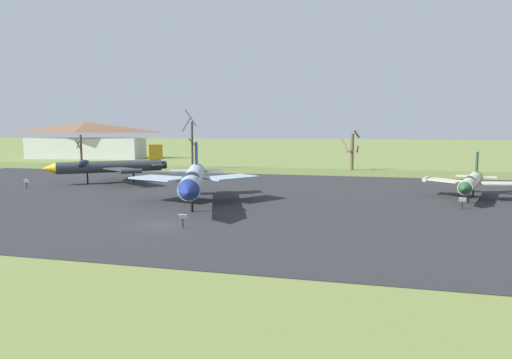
% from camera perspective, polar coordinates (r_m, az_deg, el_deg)
% --- Properties ---
extents(ground_plane, '(600.00, 600.00, 0.00)m').
position_cam_1_polar(ground_plane, '(32.53, -11.33, -5.75)').
color(ground_plane, olive).
extents(asphalt_apron, '(96.66, 46.28, 0.05)m').
position_cam_1_polar(asphalt_apron, '(45.26, -3.82, -2.20)').
color(asphalt_apron, '#28282B').
rests_on(asphalt_apron, ground).
extents(grass_verge_strip, '(156.66, 12.00, 0.06)m').
position_cam_1_polar(grass_verge_strip, '(73.36, 3.13, 1.09)').
color(grass_verge_strip, '#5A6C33').
rests_on(grass_verge_strip, ground).
extents(jet_fighter_front_left, '(11.68, 16.79, 5.51)m').
position_cam_1_polar(jet_fighter_front_left, '(39.64, -7.99, 0.09)').
color(jet_fighter_front_left, '#8EA3B2').
rests_on(jet_fighter_front_left, ground).
extents(info_placard_front_left, '(0.66, 0.32, 0.99)m').
position_cam_1_polar(info_placard_front_left, '(31.22, -9.33, -5.02)').
color(info_placard_front_left, black).
rests_on(info_placard_front_left, ground).
extents(jet_fighter_front_right, '(9.47, 12.33, 4.46)m').
position_cam_1_polar(jet_fighter_front_right, '(47.56, 25.79, -0.24)').
color(jet_fighter_front_right, '#B7B293').
rests_on(jet_fighter_front_right, ground).
extents(info_placard_front_right, '(0.60, 0.36, 1.09)m').
position_cam_1_polar(info_placard_front_right, '(41.53, 24.84, -2.63)').
color(info_placard_front_right, black).
rests_on(info_placard_front_right, ground).
extents(jet_fighter_rear_left, '(12.97, 12.31, 4.83)m').
position_cam_1_polar(jet_fighter_rear_left, '(59.50, -18.30, 1.60)').
color(jet_fighter_rear_left, '#33383D').
rests_on(jet_fighter_rear_left, ground).
extents(info_placard_rear_left, '(0.58, 0.24, 1.15)m').
position_cam_1_polar(info_placard_rear_left, '(57.42, -27.24, -0.37)').
color(info_placard_rear_left, black).
rests_on(info_placard_rear_left, ground).
extents(bare_tree_far_left, '(1.56, 1.64, 5.80)m').
position_cam_1_polar(bare_tree_far_left, '(94.16, -21.49, 3.69)').
color(bare_tree_far_left, '#42382D').
rests_on(bare_tree_far_left, ground).
extents(bare_tree_left_of_center, '(2.62, 2.62, 10.28)m').
position_cam_1_polar(bare_tree_left_of_center, '(77.72, -8.20, 4.66)').
color(bare_tree_left_of_center, '#42382D').
rests_on(bare_tree_left_of_center, ground).
extents(bare_tree_center, '(3.12, 2.91, 6.83)m').
position_cam_1_polar(bare_tree_center, '(76.23, 12.13, 3.68)').
color(bare_tree_center, brown).
rests_on(bare_tree_center, ground).
extents(visitor_building, '(28.85, 12.75, 8.62)m').
position_cam_1_polar(visitor_building, '(114.03, -20.85, 4.67)').
color(visitor_building, beige).
rests_on(visitor_building, ground).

